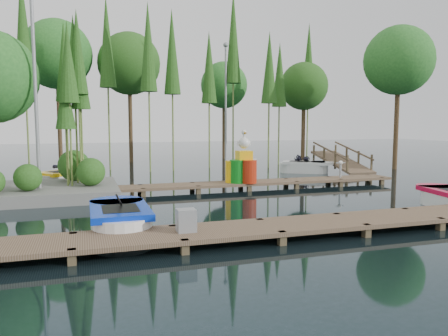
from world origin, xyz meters
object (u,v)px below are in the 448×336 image
object	(u,v)px
boat_blue	(120,220)
utility_cabinet	(186,220)
island	(13,107)
drum_cluster	(245,167)
yellow_barrel	(233,172)
boat_yellow_far	(65,177)

from	to	relation	value
boat_blue	utility_cabinet	world-z (taller)	boat_blue
island	drum_cluster	distance (m)	8.62
boat_blue	drum_cluster	bearing A→B (deg)	45.32
yellow_barrel	drum_cluster	distance (m)	0.52
drum_cluster	yellow_barrel	bearing A→B (deg)	161.50
drum_cluster	boat_blue	bearing A→B (deg)	-134.85
boat_blue	drum_cluster	world-z (taller)	drum_cluster
boat_blue	utility_cabinet	bearing A→B (deg)	-51.32
yellow_barrel	drum_cluster	size ratio (longest dim) A/B	0.41
utility_cabinet	drum_cluster	distance (m)	7.90
boat_blue	drum_cluster	distance (m)	7.41
utility_cabinet	yellow_barrel	bearing A→B (deg)	63.63
island	boat_yellow_far	distance (m)	4.45
island	utility_cabinet	world-z (taller)	island
island	utility_cabinet	size ratio (longest dim) A/B	13.77
yellow_barrel	island	bearing A→B (deg)	174.21
boat_blue	yellow_barrel	bearing A→B (deg)	48.81
island	drum_cluster	world-z (taller)	island
boat_yellow_far	drum_cluster	size ratio (longest dim) A/B	1.36
drum_cluster	boat_yellow_far	bearing A→B (deg)	149.59
utility_cabinet	yellow_barrel	world-z (taller)	yellow_barrel
island	boat_blue	size ratio (longest dim) A/B	2.25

